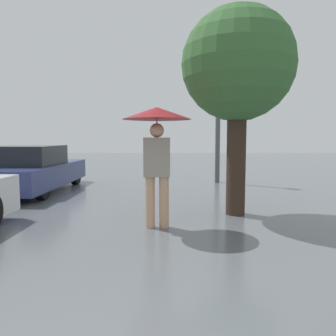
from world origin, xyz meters
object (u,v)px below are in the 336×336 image
(parked_car_farthest, at_px, (29,170))
(street_lamp, at_px, (218,103))
(pedestrian, at_px, (157,133))
(tree, at_px, (238,67))

(parked_car_farthest, xyz_separation_m, street_lamp, (5.28, 1.82, 1.94))
(pedestrian, relative_size, parked_car_farthest, 0.46)
(pedestrian, height_order, tree, tree)
(pedestrian, xyz_separation_m, street_lamp, (1.65, 5.34, 1.00))
(tree, bearing_deg, pedestrian, -146.49)
(parked_car_farthest, distance_m, street_lamp, 5.91)
(pedestrian, height_order, parked_car_farthest, pedestrian)
(parked_car_farthest, xyz_separation_m, tree, (5.04, -2.59, 2.13))
(parked_car_farthest, bearing_deg, street_lamp, 18.99)
(pedestrian, bearing_deg, parked_car_farthest, 135.81)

